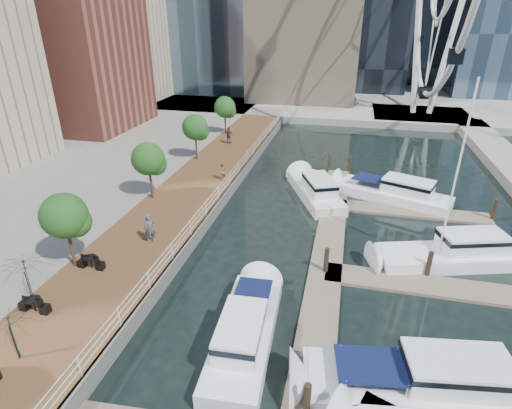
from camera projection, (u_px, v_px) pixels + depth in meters
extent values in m
plane|color=black|center=(245.00, 365.00, 18.12)|extent=(520.00, 520.00, 0.00)
cube|color=brown|center=(186.00, 201.00, 32.97)|extent=(6.00, 60.00, 1.00)
cube|color=#595954|center=(220.00, 205.00, 32.35)|extent=(0.25, 60.00, 1.00)
cube|color=gray|center=(341.00, 73.00, 107.65)|extent=(200.00, 114.00, 1.00)
cube|color=gray|center=(420.00, 116.00, 60.76)|extent=(14.00, 12.00, 1.00)
cube|color=#6D6051|center=(327.00, 255.00, 26.25)|extent=(2.00, 32.00, 0.20)
cube|color=#6D6051|center=(429.00, 286.00, 23.25)|extent=(12.00, 2.00, 0.20)
cube|color=#6D6051|center=(410.00, 212.00, 32.05)|extent=(12.00, 2.00, 0.20)
cube|color=brown|center=(80.00, 46.00, 49.54)|extent=(12.00, 14.00, 20.00)
cube|color=#BCAD8E|center=(104.00, 11.00, 63.15)|extent=(14.00, 16.00, 28.00)
cylinder|color=white|center=(418.00, 19.00, 55.50)|extent=(0.80, 0.80, 26.00)
cylinder|color=white|center=(457.00, 19.00, 54.46)|extent=(0.80, 0.80, 26.00)
cylinder|color=#3F2B1C|center=(72.00, 248.00, 23.06)|extent=(0.20, 0.20, 2.40)
sphere|color=#265B1E|center=(64.00, 216.00, 22.16)|extent=(2.60, 2.60, 2.60)
cylinder|color=#3F2B1C|center=(151.00, 184.00, 31.86)|extent=(0.20, 0.20, 2.40)
sphere|color=#265B1E|center=(148.00, 159.00, 30.96)|extent=(2.60, 2.60, 2.60)
cylinder|color=#3F2B1C|center=(196.00, 148.00, 40.65)|extent=(0.20, 0.20, 2.40)
sphere|color=#265B1E|center=(195.00, 127.00, 39.76)|extent=(2.60, 2.60, 2.60)
cylinder|color=#3F2B1C|center=(225.00, 124.00, 49.45)|extent=(0.20, 0.20, 2.40)
sphere|color=#265B1E|center=(225.00, 107.00, 48.55)|extent=(2.60, 2.60, 2.60)
imported|color=#484E60|center=(150.00, 229.00, 25.61)|extent=(0.85, 0.78, 1.95)
imported|color=#7F6658|center=(222.00, 171.00, 35.56)|extent=(0.88, 0.96, 1.58)
imported|color=#343741|center=(229.00, 135.00, 45.70)|extent=(1.22, 0.80, 1.93)
imported|color=#0E3420|center=(13.00, 338.00, 16.66)|extent=(2.90, 2.95, 2.34)
imported|color=black|center=(27.00, 281.00, 20.08)|extent=(3.71, 3.73, 2.55)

